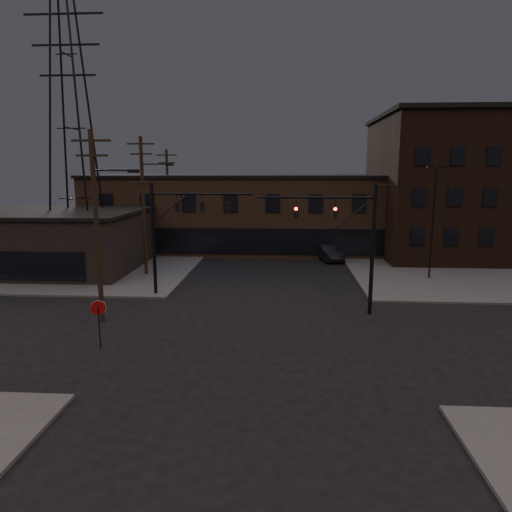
{
  "coord_description": "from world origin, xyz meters",
  "views": [
    {
      "loc": [
        1.13,
        -23.1,
        8.78
      ],
      "look_at": [
        -0.61,
        4.97,
        3.5
      ],
      "focal_mm": 32.0,
      "sensor_mm": 36.0,
      "label": 1
    }
  ],
  "objects_px": {
    "traffic_signal_far": "(171,226)",
    "parked_car_lot_a": "(456,254)",
    "traffic_signal_near": "(354,235)",
    "car_crossing": "(328,253)",
    "stop_sign": "(98,313)",
    "parked_car_lot_b": "(489,249)"
  },
  "relations": [
    {
      "from": "traffic_signal_far",
      "to": "parked_car_lot_a",
      "type": "bearing_deg",
      "value": 28.41
    },
    {
      "from": "traffic_signal_near",
      "to": "traffic_signal_far",
      "type": "xyz_separation_m",
      "value": [
        -12.07,
        3.5,
        0.08
      ]
    },
    {
      "from": "traffic_signal_far",
      "to": "car_crossing",
      "type": "relative_size",
      "value": 1.7
    },
    {
      "from": "stop_sign",
      "to": "parked_car_lot_a",
      "type": "xyz_separation_m",
      "value": [
        25.75,
        23.22,
        -1.02
      ]
    },
    {
      "from": "parked_car_lot_b",
      "to": "car_crossing",
      "type": "distance_m",
      "value": 16.75
    },
    {
      "from": "stop_sign",
      "to": "car_crossing",
      "type": "height_order",
      "value": "stop_sign"
    },
    {
      "from": "traffic_signal_near",
      "to": "car_crossing",
      "type": "relative_size",
      "value": 1.7
    },
    {
      "from": "traffic_signal_far",
      "to": "parked_car_lot_b",
      "type": "distance_m",
      "value": 33.29
    },
    {
      "from": "stop_sign",
      "to": "parked_car_lot_a",
      "type": "distance_m",
      "value": 34.69
    },
    {
      "from": "stop_sign",
      "to": "parked_car_lot_a",
      "type": "bearing_deg",
      "value": 42.04
    },
    {
      "from": "traffic_signal_near",
      "to": "parked_car_lot_a",
      "type": "height_order",
      "value": "traffic_signal_near"
    },
    {
      "from": "traffic_signal_near",
      "to": "car_crossing",
      "type": "xyz_separation_m",
      "value": [
        0.14,
        17.2,
        -4.16
      ]
    },
    {
      "from": "traffic_signal_near",
      "to": "parked_car_lot_b",
      "type": "bearing_deg",
      "value": 49.71
    },
    {
      "from": "stop_sign",
      "to": "parked_car_lot_a",
      "type": "height_order",
      "value": "stop_sign"
    },
    {
      "from": "traffic_signal_near",
      "to": "stop_sign",
      "type": "bearing_deg",
      "value": -154.1
    },
    {
      "from": "traffic_signal_near",
      "to": "traffic_signal_far",
      "type": "height_order",
      "value": "same"
    },
    {
      "from": "parked_car_lot_a",
      "to": "stop_sign",
      "type": "bearing_deg",
      "value": 149.99
    },
    {
      "from": "stop_sign",
      "to": "parked_car_lot_b",
      "type": "xyz_separation_m",
      "value": [
        30.06,
        26.19,
        -0.96
      ]
    },
    {
      "from": "traffic_signal_far",
      "to": "stop_sign",
      "type": "bearing_deg",
      "value": -97.32
    },
    {
      "from": "traffic_signal_far",
      "to": "stop_sign",
      "type": "height_order",
      "value": "traffic_signal_far"
    },
    {
      "from": "traffic_signal_far",
      "to": "parked_car_lot_b",
      "type": "bearing_deg",
      "value": 29.38
    },
    {
      "from": "parked_car_lot_b",
      "to": "traffic_signal_near",
      "type": "bearing_deg",
      "value": 134.76
    }
  ]
}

